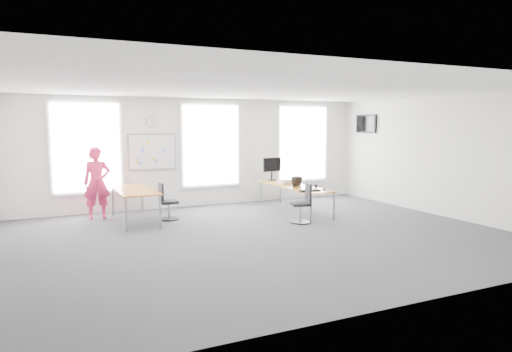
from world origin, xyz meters
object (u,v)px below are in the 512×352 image
desk_left (135,192)px  monitor (272,167)px  chair_right (303,206)px  chair_left (167,204)px  desk_right (294,187)px  keyboard (310,191)px  headphones (313,186)px  person (97,183)px

desk_left → monitor: bearing=10.6°
chair_right → chair_left: size_ratio=1.02×
desk_right → chair_right: (-0.51, -1.29, -0.25)m
desk_left → keyboard: bearing=-21.4°
headphones → person: bearing=175.8°
chair_left → person: size_ratio=0.51×
desk_left → person: (-0.75, 0.79, 0.16)m
chair_right → monitor: monitor is taller
headphones → desk_left: bearing=-177.9°
keyboard → person: bearing=158.5°
keyboard → chair_right: bearing=-140.0°
desk_right → keyboard: bearing=-98.9°
headphones → monitor: monitor is taller
person → keyboard: (4.61, -2.31, -0.17)m
desk_left → monitor: monitor is taller
desk_right → keyboard: keyboard is taller
desk_right → desk_left: (-4.02, 0.46, 0.06)m
desk_left → keyboard: (3.86, -1.51, -0.01)m
keyboard → monitor: monitor is taller
monitor → headphones: bearing=-88.6°
desk_right → chair_right: 1.41m
person → keyboard: 5.16m
chair_left → desk_left: bearing=81.7°
desk_right → desk_left: bearing=173.5°
chair_left → desk_right: bearing=-96.0°
desk_right → chair_left: chair_left is taller
keyboard → desk_left: bearing=163.7°
desk_right → headphones: headphones is taller
person → keyboard: size_ratio=3.51×
chair_left → monitor: (3.25, 0.85, 0.69)m
monitor → desk_right: bearing=-94.2°
chair_left → headphones: 3.64m
chair_right → headphones: 1.04m
chair_right → keyboard: size_ratio=1.83×
desk_right → monitor: monitor is taller
chair_right → person: 4.99m
person → keyboard: bearing=-26.4°
desk_right → person: person is taller
chair_left → monitor: size_ratio=1.36×
chair_left → monitor: 3.43m
chair_right → monitor: 2.63m
desk_right → chair_left: size_ratio=3.18×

